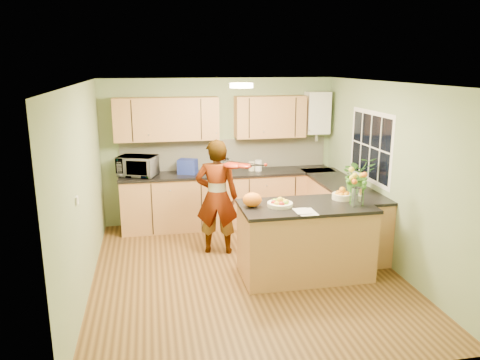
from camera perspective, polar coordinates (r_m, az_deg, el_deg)
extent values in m
plane|color=#503317|center=(6.41, 0.69, -11.21)|extent=(4.50, 4.50, 0.00)
cube|color=white|center=(5.80, 0.76, 11.71)|extent=(4.00, 4.50, 0.02)
cube|color=gray|center=(8.15, -2.50, 3.53)|extent=(4.00, 0.02, 2.50)
cube|color=gray|center=(3.92, 7.48, -8.37)|extent=(4.00, 0.02, 2.50)
cube|color=gray|center=(5.93, -18.58, -1.23)|extent=(0.02, 4.50, 2.50)
cube|color=gray|center=(6.68, 17.78, 0.50)|extent=(0.02, 4.50, 2.50)
cube|color=#C0804C|center=(8.07, -1.42, -2.43)|extent=(3.60, 0.60, 0.90)
cube|color=black|center=(7.94, -1.42, 0.81)|extent=(3.64, 0.62, 0.04)
cube|color=#C0804C|center=(7.49, 12.21, -4.05)|extent=(0.60, 2.20, 0.90)
cube|color=black|center=(7.36, 12.33, -0.58)|extent=(0.62, 2.24, 0.04)
cube|color=silver|center=(8.16, -1.78, 3.19)|extent=(3.60, 0.02, 0.52)
cube|color=#C0804C|center=(7.81, -8.95, 7.36)|extent=(1.70, 0.34, 0.70)
cube|color=#C0804C|center=(8.07, 3.67, 7.71)|extent=(1.20, 0.34, 0.70)
cube|color=white|center=(8.33, 9.39, 8.09)|extent=(0.40, 0.30, 0.72)
cylinder|color=silver|center=(8.38, 9.28, 5.37)|extent=(0.06, 0.06, 0.20)
cube|color=white|center=(7.14, 15.63, 3.95)|extent=(0.01, 1.30, 1.05)
cube|color=black|center=(7.13, 15.60, 3.95)|extent=(0.01, 1.18, 0.92)
cube|color=white|center=(5.34, -19.25, -2.38)|extent=(0.02, 0.09, 0.09)
cylinder|color=#FFEABF|center=(6.10, 0.17, 11.45)|extent=(0.30, 0.30, 0.06)
cylinder|color=white|center=(6.10, 0.17, 11.73)|extent=(0.10, 0.10, 0.02)
cube|color=#C0804C|center=(6.23, 7.92, -7.47)|extent=(1.66, 0.83, 0.93)
cube|color=black|center=(6.07, 8.07, -3.19)|extent=(1.70, 0.87, 0.04)
cylinder|color=beige|center=(5.95, 4.89, -2.98)|extent=(0.32, 0.32, 0.05)
cylinder|color=beige|center=(6.38, 12.33, -1.96)|extent=(0.27, 0.27, 0.08)
cylinder|color=silver|center=(6.09, 14.02, -2.02)|extent=(0.12, 0.12, 0.24)
ellipsoid|color=orange|center=(5.90, 1.50, -2.42)|extent=(0.25, 0.21, 0.18)
cube|color=silver|center=(5.76, 8.10, -3.86)|extent=(0.22, 0.30, 0.01)
imported|color=#E9AA8E|center=(6.81, -2.85, -2.08)|extent=(0.70, 0.54, 1.70)
imported|color=white|center=(7.82, -12.38, 1.68)|extent=(0.71, 0.60, 0.33)
cube|color=navy|center=(7.86, -6.40, 1.65)|extent=(0.36, 0.32, 0.24)
cylinder|color=silver|center=(7.93, -1.63, 1.73)|extent=(0.16, 0.16, 0.21)
sphere|color=black|center=(7.90, -1.64, 2.77)|extent=(0.08, 0.08, 0.08)
cylinder|color=beige|center=(8.04, 1.42, 1.70)|extent=(0.13, 0.13, 0.16)
cylinder|color=white|center=(8.03, 2.27, 1.77)|extent=(0.14, 0.14, 0.18)
imported|color=#407D29|center=(6.86, 14.16, 0.69)|extent=(0.48, 0.42, 0.53)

